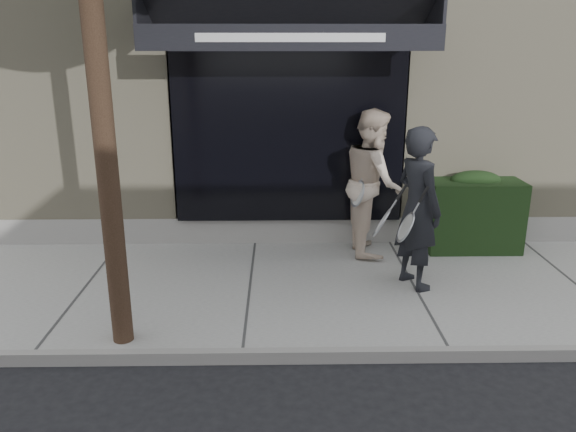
{
  "coord_description": "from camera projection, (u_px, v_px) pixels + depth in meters",
  "views": [
    {
      "loc": [
        -1.64,
        -6.31,
        2.95
      ],
      "look_at": [
        -1.53,
        0.6,
        0.81
      ],
      "focal_mm": 35.0,
      "sensor_mm": 36.0,
      "label": 1
    }
  ],
  "objects": [
    {
      "name": "ground",
      "position": [
        412.0,
        293.0,
        6.93
      ],
      "size": [
        80.0,
        80.0,
        0.0
      ],
      "primitive_type": "plane",
      "color": "black",
      "rests_on": "ground"
    },
    {
      "name": "sidewalk",
      "position": [
        412.0,
        288.0,
        6.91
      ],
      "size": [
        20.0,
        3.0,
        0.12
      ],
      "primitive_type": "cube",
      "color": "gray",
      "rests_on": "ground"
    },
    {
      "name": "curb",
      "position": [
        449.0,
        354.0,
        5.43
      ],
      "size": [
        20.0,
        0.1,
        0.14
      ],
      "primitive_type": "cube",
      "color": "gray",
      "rests_on": "ground"
    },
    {
      "name": "building_facade",
      "position": [
        362.0,
        54.0,
        10.85
      ],
      "size": [
        14.3,
        8.04,
        5.64
      ],
      "color": "#B4AA89",
      "rests_on": "ground"
    },
    {
      "name": "hedge",
      "position": [
        472.0,
        212.0,
        7.94
      ],
      "size": [
        1.3,
        0.7,
        1.14
      ],
      "color": "black",
      "rests_on": "sidewalk"
    },
    {
      "name": "pedestrian_front",
      "position": [
        418.0,
        209.0,
        6.59
      ],
      "size": [
        0.95,
        0.9,
        1.94
      ],
      "color": "black",
      "rests_on": "sidewalk"
    },
    {
      "name": "pedestrian_back",
      "position": [
        373.0,
        182.0,
        7.69
      ],
      "size": [
        0.77,
        0.98,
        2.0
      ],
      "color": "beige",
      "rests_on": "sidewalk"
    }
  ]
}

